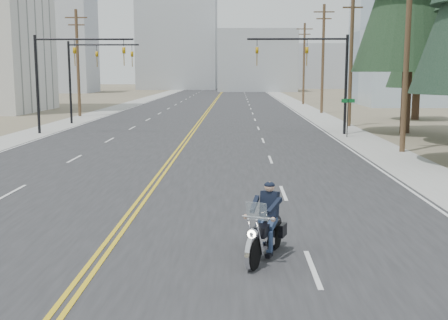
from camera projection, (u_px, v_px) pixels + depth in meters
name	position (u px, v px, depth m)	size (l,w,h in m)	color
road	(213.00, 104.00, 77.92)	(20.00, 200.00, 0.01)	#303033
sidewalk_left	(131.00, 104.00, 78.17)	(3.00, 200.00, 0.01)	#A5A5A0
sidewalk_right	(296.00, 104.00, 77.67)	(3.00, 200.00, 0.01)	#A5A5A0
traffic_mast_left	(64.00, 65.00, 39.82)	(7.10, 0.26, 7.00)	black
traffic_mast_right	(318.00, 65.00, 39.42)	(7.10, 0.26, 7.00)	black
traffic_mast_far	(89.00, 67.00, 47.74)	(6.10, 0.26, 7.00)	black
street_sign	(348.00, 111.00, 37.90)	(0.90, 0.06, 2.62)	black
utility_pole_b	(407.00, 43.00, 30.30)	(2.20, 0.30, 11.50)	brown
utility_pole_c	(351.00, 56.00, 45.15)	(2.20, 0.30, 11.00)	brown
utility_pole_d	(323.00, 57.00, 59.93)	(2.20, 0.30, 11.50)	brown
utility_pole_e	(304.00, 62.00, 76.76)	(2.20, 0.30, 11.00)	brown
utility_pole_left	(78.00, 61.00, 55.61)	(2.20, 0.30, 10.50)	brown
haze_bldg_a	(60.00, 41.00, 121.43)	(14.00, 12.00, 22.00)	#B7BCC6
haze_bldg_b	(257.00, 61.00, 130.98)	(18.00, 14.00, 14.00)	#ADB2B7
haze_bldg_c	(415.00, 50.00, 115.16)	(16.00, 12.00, 18.00)	#B7BCC6
haze_bldg_d	(178.00, 39.00, 145.30)	(20.00, 15.00, 26.00)	#ADB2B7
haze_bldg_e	(315.00, 66.00, 155.46)	(14.00, 14.00, 12.00)	#B7BCC6
haze_bldg_f	(19.00, 57.00, 137.03)	(12.00, 12.00, 16.00)	#ADB2B7
motorcyclist	(265.00, 222.00, 13.24)	(1.00, 2.33, 1.82)	black
conifer_far	(420.00, 26.00, 51.24)	(5.60, 5.60, 15.01)	#382619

